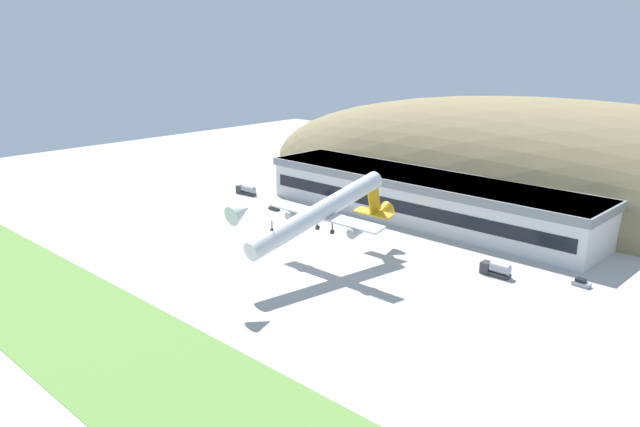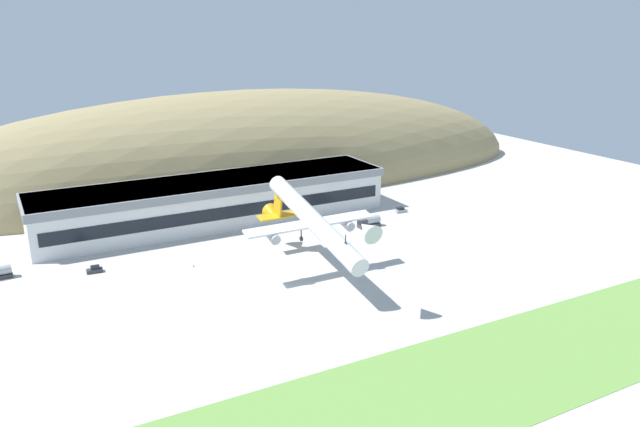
{
  "view_description": "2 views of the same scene",
  "coord_description": "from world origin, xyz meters",
  "px_view_note": "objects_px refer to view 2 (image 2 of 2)",
  "views": [
    {
      "loc": [
        103.13,
        -94.82,
        52.19
      ],
      "look_at": [
        10.66,
        2.21,
        13.46
      ],
      "focal_mm": 35.0,
      "sensor_mm": 36.0,
      "label": 1
    },
    {
      "loc": [
        -52.52,
        -117.57,
        58.05
      ],
      "look_at": [
        12.73,
        3.34,
        14.84
      ],
      "focal_mm": 35.0,
      "sensor_mm": 36.0,
      "label": 2
    }
  ],
  "objects_px": {
    "service_car_0": "(95,270)",
    "box_truck": "(369,222)",
    "traffic_cone_0": "(194,266)",
    "terminal_building": "(215,198)",
    "service_car_1": "(401,210)",
    "cargo_airplane": "(312,221)"
  },
  "relations": [
    {
      "from": "service_car_0",
      "to": "box_truck",
      "type": "height_order",
      "value": "box_truck"
    },
    {
      "from": "service_car_1",
      "to": "traffic_cone_0",
      "type": "distance_m",
      "value": 71.72
    },
    {
      "from": "terminal_building",
      "to": "service_car_1",
      "type": "xyz_separation_m",
      "value": [
        53.85,
        -18.56,
        -6.58
      ]
    },
    {
      "from": "terminal_building",
      "to": "box_truck",
      "type": "distance_m",
      "value": 45.92
    },
    {
      "from": "service_car_1",
      "to": "cargo_airplane",
      "type": "bearing_deg",
      "value": -146.87
    },
    {
      "from": "service_car_1",
      "to": "traffic_cone_0",
      "type": "height_order",
      "value": "service_car_1"
    },
    {
      "from": "terminal_building",
      "to": "service_car_0",
      "type": "height_order",
      "value": "terminal_building"
    },
    {
      "from": "service_car_1",
      "to": "box_truck",
      "type": "distance_m",
      "value": 17.85
    },
    {
      "from": "cargo_airplane",
      "to": "traffic_cone_0",
      "type": "distance_m",
      "value": 32.3
    },
    {
      "from": "terminal_building",
      "to": "traffic_cone_0",
      "type": "relative_size",
      "value": 179.21
    },
    {
      "from": "service_car_0",
      "to": "box_truck",
      "type": "xyz_separation_m",
      "value": [
        76.11,
        -2.37,
        0.85
      ]
    },
    {
      "from": "terminal_building",
      "to": "cargo_airplane",
      "type": "height_order",
      "value": "cargo_airplane"
    },
    {
      "from": "box_truck",
      "to": "terminal_building",
      "type": "bearing_deg",
      "value": 145.51
    },
    {
      "from": "traffic_cone_0",
      "to": "terminal_building",
      "type": "bearing_deg",
      "value": 61.78
    },
    {
      "from": "box_truck",
      "to": "traffic_cone_0",
      "type": "xyz_separation_m",
      "value": [
        -54.3,
        -5.4,
        -1.26
      ]
    },
    {
      "from": "box_truck",
      "to": "traffic_cone_0",
      "type": "relative_size",
      "value": 11.78
    },
    {
      "from": "terminal_building",
      "to": "traffic_cone_0",
      "type": "bearing_deg",
      "value": -118.22
    },
    {
      "from": "service_car_1",
      "to": "traffic_cone_0",
      "type": "xyz_separation_m",
      "value": [
        -70.59,
        -12.65,
        -0.41
      ]
    },
    {
      "from": "cargo_airplane",
      "to": "box_truck",
      "type": "distance_m",
      "value": 40.96
    },
    {
      "from": "cargo_airplane",
      "to": "service_car_1",
      "type": "relative_size",
      "value": 13.27
    },
    {
      "from": "terminal_building",
      "to": "cargo_airplane",
      "type": "xyz_separation_m",
      "value": [
        6.37,
        -49.55,
        6.16
      ]
    },
    {
      "from": "cargo_airplane",
      "to": "terminal_building",
      "type": "bearing_deg",
      "value": 97.33
    }
  ]
}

